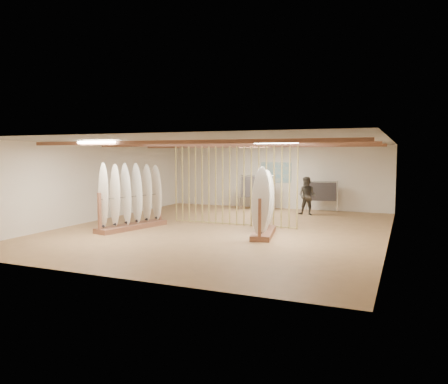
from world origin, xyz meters
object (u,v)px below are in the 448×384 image
at_px(rack_left, 132,207).
at_px(clothing_rack_b, 322,191).
at_px(shopper_a, 266,194).
at_px(shopper_b, 307,193).
at_px(rack_right, 264,213).
at_px(clothing_rack_a, 257,187).

bearing_deg(rack_left, clothing_rack_b, 67.25).
distance_m(shopper_a, shopper_b, 1.69).
bearing_deg(shopper_b, rack_right, -87.79).
relative_size(rack_left, clothing_rack_b, 2.01).
bearing_deg(rack_right, clothing_rack_a, 98.98).
bearing_deg(rack_right, shopper_b, 75.57).
xyz_separation_m(rack_right, clothing_rack_a, (-2.05, 5.53, 0.33)).
relative_size(rack_right, shopper_b, 1.26).
bearing_deg(clothing_rack_a, shopper_b, -26.11).
height_order(rack_left, rack_right, rack_left).
height_order(rack_right, clothing_rack_b, rack_right).
bearing_deg(shopper_b, shopper_a, -144.38).
height_order(clothing_rack_b, shopper_b, shopper_b).
bearing_deg(clothing_rack_a, rack_right, -79.03).
bearing_deg(rack_left, shopper_a, 69.90).
height_order(clothing_rack_a, shopper_a, shopper_a).
relative_size(clothing_rack_b, shopper_a, 0.76).
height_order(rack_left, clothing_rack_b, rack_left).
bearing_deg(rack_left, rack_right, 21.50).
xyz_separation_m(clothing_rack_a, shopper_b, (2.31, -0.70, -0.15)).
bearing_deg(shopper_a, clothing_rack_a, -40.75).
bearing_deg(clothing_rack_a, shopper_a, -70.50).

